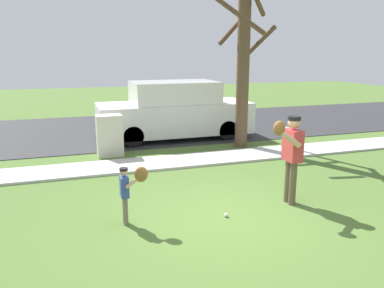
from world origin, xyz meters
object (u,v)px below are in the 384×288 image
utility_cabinet (110,135)px  parked_van_white (174,112)px  person_adult (291,150)px  baseball (226,215)px  person_child (129,186)px  street_tree_near (243,63)px

utility_cabinet → parked_van_white: bearing=34.8°
person_adult → baseball: 1.72m
baseball → parked_van_white: size_ratio=0.01×
person_adult → person_child: bearing=0.4°
utility_cabinet → street_tree_near: bearing=-2.6°
baseball → street_tree_near: 5.85m
parked_van_white → person_child: bearing=-112.1°
baseball → street_tree_near: (2.49, 4.67, 2.48)m
person_child → baseball: 1.77m
baseball → person_adult: bearing=8.8°
baseball → parked_van_white: 6.58m
utility_cabinet → person_child: bearing=-92.5°
utility_cabinet → parked_van_white: 2.85m
utility_cabinet → person_adult: bearing=-58.8°
parked_van_white → baseball: bearing=-97.8°
person_child → street_tree_near: (4.13, 4.43, 1.84)m
person_adult → street_tree_near: (1.12, 4.46, 1.46)m
person_adult → utility_cabinet: person_adult is taller
person_child → utility_cabinet: bearing=88.5°
person_adult → parked_van_white: 6.28m
person_adult → baseball: (-1.37, -0.21, -1.01)m
person_child → utility_cabinet: utility_cabinet is taller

